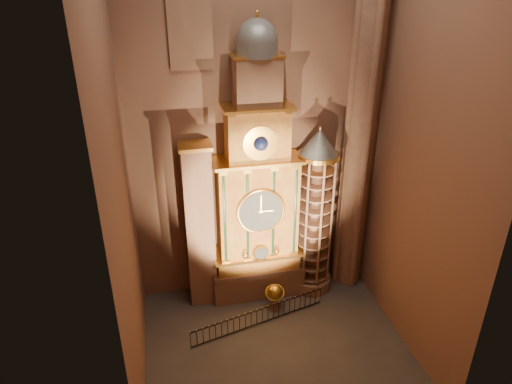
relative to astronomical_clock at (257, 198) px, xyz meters
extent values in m
plane|color=#383330|center=(0.00, -4.96, -6.68)|extent=(14.00, 14.00, 0.00)
plane|color=brown|center=(0.00, 1.04, 4.32)|extent=(22.00, 0.00, 22.00)
plane|color=brown|center=(-7.00, -4.96, 4.32)|extent=(0.00, 22.00, 22.00)
plane|color=brown|center=(7.00, -4.96, 4.32)|extent=(0.00, 22.00, 22.00)
cube|color=#8C634C|center=(0.00, 0.04, -5.68)|extent=(5.60, 2.20, 2.00)
cube|color=#9C3822|center=(0.00, 0.04, -4.18)|extent=(5.00, 2.00, 1.00)
cube|color=#EEAC46|center=(0.00, -0.01, -3.63)|extent=(5.40, 2.30, 0.18)
cube|color=#9C3822|center=(0.00, 0.04, -0.68)|extent=(4.60, 2.00, 6.00)
cylinder|color=black|center=(-2.05, -0.82, -0.68)|extent=(0.32, 0.32, 5.60)
cylinder|color=black|center=(-0.75, -0.82, -0.68)|extent=(0.32, 0.32, 5.60)
cylinder|color=black|center=(0.75, -0.82, -0.68)|extent=(0.32, 0.32, 5.60)
cylinder|color=black|center=(2.05, -0.82, -0.68)|extent=(0.32, 0.32, 5.60)
cube|color=#EEAC46|center=(0.00, -0.01, 2.37)|extent=(5.00, 2.25, 0.18)
cylinder|color=#2D3033|center=(0.00, -0.97, -0.38)|extent=(2.60, 0.12, 2.60)
torus|color=#EEAC46|center=(0.00, -1.02, -0.38)|extent=(2.80, 0.16, 2.80)
cylinder|color=#EEAC46|center=(0.00, -1.12, -3.08)|extent=(0.90, 0.10, 0.90)
sphere|color=#EEAC46|center=(-0.95, -1.07, -3.13)|extent=(0.36, 0.36, 0.36)
sphere|color=#EEAC46|center=(0.95, -1.07, -3.13)|extent=(0.36, 0.36, 0.36)
cube|color=#9C3822|center=(0.00, 0.04, 3.82)|extent=(3.40, 1.80, 3.00)
sphere|color=#0D1C44|center=(0.00, -0.87, 3.62)|extent=(0.80, 0.80, 0.80)
cube|color=#EEAC46|center=(0.00, -0.01, 5.37)|extent=(3.80, 2.00, 0.15)
cube|color=#8C634C|center=(0.00, 0.04, 6.62)|extent=(2.40, 1.60, 2.60)
sphere|color=slate|center=(0.00, 0.04, 8.72)|extent=(2.10, 2.10, 2.10)
cylinder|color=#EEAC46|center=(0.00, 0.04, 9.62)|extent=(0.14, 0.14, 0.80)
cube|color=#8C634C|center=(-3.40, 0.04, -1.68)|extent=(1.60, 1.40, 10.00)
cube|color=#EEAC46|center=(-3.40, -0.38, -3.68)|extent=(1.35, 0.10, 2.10)
cube|color=#4A1A13|center=(-3.40, -0.44, -3.68)|extent=(1.05, 0.04, 1.75)
cube|color=#EEAC46|center=(-3.40, -0.38, -1.08)|extent=(1.35, 0.10, 2.10)
cube|color=#4A1A13|center=(-3.40, -0.44, -1.08)|extent=(1.05, 0.04, 1.75)
cube|color=#EEAC46|center=(-3.40, -0.38, 1.52)|extent=(1.35, 0.10, 2.10)
cube|color=#4A1A13|center=(-3.40, -0.44, 1.52)|extent=(1.05, 0.04, 1.75)
cube|color=#EEAC46|center=(-3.40, 0.04, 3.42)|extent=(1.80, 1.60, 0.20)
cylinder|color=#8C634C|center=(3.50, -0.26, -6.28)|extent=(2.50, 2.50, 0.80)
cylinder|color=#8C634C|center=(3.50, -0.26, -1.78)|extent=(0.70, 0.70, 8.20)
cylinder|color=#EEAC46|center=(3.50, -0.26, 2.42)|extent=(2.40, 2.40, 0.25)
cone|color=slate|center=(3.50, -0.26, 3.22)|extent=(2.30, 2.30, 1.50)
sphere|color=#EEAC46|center=(3.50, -0.26, 4.02)|extent=(0.20, 0.20, 0.20)
cylinder|color=#8C634C|center=(6.10, 0.04, 4.32)|extent=(1.60, 1.60, 22.00)
cylinder|color=#8C634C|center=(6.90, 0.04, 4.32)|extent=(0.44, 0.44, 22.00)
cylinder|color=#8C634C|center=(5.30, 0.04, 4.32)|extent=(0.44, 0.44, 22.00)
cylinder|color=#8C634C|center=(6.10, 0.84, 4.32)|extent=(0.44, 0.44, 22.00)
cylinder|color=#8C634C|center=(6.10, -0.76, 4.32)|extent=(0.44, 0.44, 22.00)
cube|color=navy|center=(-3.20, 0.98, 9.82)|extent=(2.00, 0.10, 5.00)
cube|color=#8C634C|center=(-3.20, 0.92, 9.82)|extent=(2.20, 0.06, 5.20)
cylinder|color=#8C634C|center=(0.68, -1.92, -6.31)|extent=(0.63, 0.63, 0.73)
sphere|color=gold|center=(0.68, -1.92, -5.48)|extent=(0.94, 0.94, 0.94)
torus|color=gold|center=(0.68, -1.92, -5.48)|extent=(1.37, 1.32, 0.51)
cube|color=black|center=(-0.52, -3.09, -5.57)|extent=(8.11, 2.16, 0.05)
cube|color=black|center=(-0.52, -3.09, -6.58)|extent=(8.11, 2.16, 0.05)
camera|label=1|loc=(-5.04, -23.00, 11.84)|focal=32.00mm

